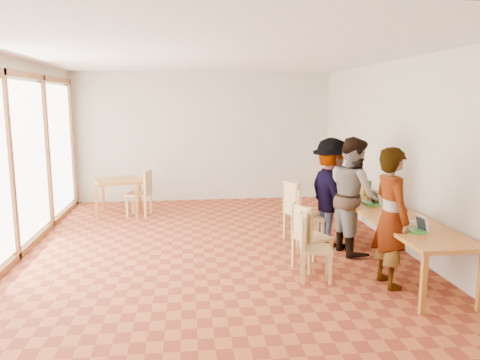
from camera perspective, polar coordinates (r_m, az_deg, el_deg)
The scene contains 25 objects.
ground at distance 7.42m, azimuth -3.13°, elevation -8.82°, with size 8.00×8.00×0.00m, color #A65028.
wall_back at distance 11.06m, azimuth -4.48°, elevation 5.24°, with size 6.00×0.10×3.00m, color beige.
wall_front at distance 3.16m, azimuth 1.11°, elevation -5.95°, with size 6.00×0.10×3.00m, color beige.
wall_right at distance 7.85m, azimuth 19.21°, elevation 2.92°, with size 0.10×8.00×3.00m, color beige.
window_wall at distance 7.52m, azimuth -26.40°, elevation 2.16°, with size 0.10×8.00×3.00m, color white.
ceiling at distance 7.06m, azimuth -3.36°, elevation 15.09°, with size 6.00×8.00×0.04m, color white.
communal_table at distance 7.36m, azimuth 16.91°, elevation -3.69°, with size 0.80×4.00×0.75m.
side_table at distance 9.93m, azimuth -14.59°, elevation -0.39°, with size 0.90×0.90×0.75m.
chair_near at distance 6.27m, azimuth 8.42°, elevation -7.28°, with size 0.47×0.47×0.46m.
chair_mid at distance 6.61m, azimuth 8.17°, elevation -6.04°, with size 0.57×0.57×0.50m.
chair_far at distance 7.72m, azimuth 7.65°, elevation -3.70°, with size 0.44×0.44×0.50m.
chair_empty at distance 7.85m, azimuth 6.90°, elevation -3.02°, with size 0.60×0.60×0.55m.
chair_spare at distance 9.77m, azimuth -11.70°, elevation -0.93°, with size 0.53×0.53×0.51m.
person_near at distance 6.22m, azimuth 17.94°, elevation -4.36°, with size 0.65×0.43×1.79m, color gray.
person_mid at distance 7.44m, azimuth 13.59°, elevation -1.80°, with size 0.88×0.69×1.81m, color gray.
person_far at distance 7.70m, azimuth 11.04°, elevation -1.50°, with size 1.14×0.66×1.76m, color gray.
laptop_near at distance 6.21m, azimuth 20.95°, elevation -5.40°, with size 0.24×0.26×0.20m.
laptop_mid at distance 6.77m, azimuth 18.57°, elevation -3.99°, with size 0.25×0.28×0.22m.
laptop_far at distance 7.59m, azimuth 15.91°, elevation -2.39°, with size 0.24×0.28×0.23m.
yellow_mug at distance 8.24m, azimuth 15.03°, elevation -1.54°, with size 0.12×0.12×0.09m, color gold.
green_bottle at distance 8.11m, azimuth 15.49°, elevation -1.06°, with size 0.07×0.07×0.28m, color #1D752B.
clear_glass at distance 8.48m, azimuth 13.95°, elevation -1.19°, with size 0.07×0.07×0.09m, color silver.
condiment_cup at distance 6.50m, azimuth 20.31°, elevation -4.94°, with size 0.08×0.08×0.06m, color white.
pink_phone at distance 6.81m, azimuth 18.14°, elevation -4.34°, with size 0.05×0.10×0.01m, color #CE3D4F.
black_pouch at distance 8.90m, azimuth 11.17°, elevation -0.57°, with size 0.16×0.26×0.09m, color black.
Camera 1 is at (-0.41, -7.02, 2.35)m, focal length 35.00 mm.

